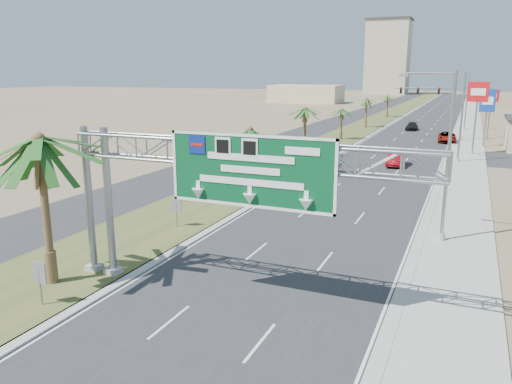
{
  "coord_description": "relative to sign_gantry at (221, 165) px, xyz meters",
  "views": [
    {
      "loc": [
        8.51,
        -8.57,
        9.83
      ],
      "look_at": [
        -0.83,
        13.19,
        4.2
      ],
      "focal_mm": 35.0,
      "sensor_mm": 36.0,
      "label": 1
    }
  ],
  "objects": [
    {
      "name": "building_distant_left",
      "position": [
        -43.94,
        150.07,
        -3.06
      ],
      "size": [
        24.0,
        14.0,
        6.0
      ],
      "primitive_type": "cube",
      "color": "#CCB68A",
      "rests_on": "ground"
    },
    {
      "name": "median_signback_a",
      "position": [
        -6.74,
        -3.93,
        -4.61
      ],
      "size": [
        0.75,
        0.08,
        2.08
      ],
      "color": "gray",
      "rests_on": "ground"
    },
    {
      "name": "sidewalk_right",
      "position": [
        9.56,
        100.07,
        -6.01
      ],
      "size": [
        4.0,
        300.0,
        0.1
      ],
      "primitive_type": "cube",
      "color": "#9E9B93",
      "rests_on": "ground"
    },
    {
      "name": "median_signback_b",
      "position": [
        -7.44,
        8.07,
        -4.61
      ],
      "size": [
        0.75,
        0.08,
        2.08
      ],
      "color": "gray",
      "rests_on": "ground"
    },
    {
      "name": "palm_near",
      "position": [
        -8.14,
        -1.93,
        0.87
      ],
      "size": [
        5.7,
        5.7,
        8.35
      ],
      "color": "brown",
      "rests_on": "ground"
    },
    {
      "name": "road",
      "position": [
        1.06,
        100.07,
        -6.05
      ],
      "size": [
        12.0,
        300.0,
        0.02
      ],
      "primitive_type": "cube",
      "color": "#28282B",
      "rests_on": "ground"
    },
    {
      "name": "palm_row_f",
      "position": [
        -8.44,
        100.07,
        -1.35
      ],
      "size": [
        3.99,
        3.99,
        5.75
      ],
      "color": "brown",
      "rests_on": "ground"
    },
    {
      "name": "opposing_road",
      "position": [
        -15.94,
        100.07,
        -6.05
      ],
      "size": [
        8.0,
        300.0,
        0.02
      ],
      "primitive_type": "cube",
      "color": "#28282B",
      "rests_on": "ground"
    },
    {
      "name": "sign_gantry",
      "position": [
        0.0,
        0.0,
        0.0
      ],
      "size": [
        16.75,
        1.24,
        7.5
      ],
      "color": "gray",
      "rests_on": "ground"
    },
    {
      "name": "car_right_lane",
      "position": [
        6.56,
        59.65,
        -5.32
      ],
      "size": [
        2.79,
        5.46,
        1.47
      ],
      "primitive_type": "imported",
      "rotation": [
        0.0,
        0.0,
        0.07
      ],
      "color": "gray",
      "rests_on": "ground"
    },
    {
      "name": "palm_row_d",
      "position": [
        -8.44,
        56.07,
        -1.64
      ],
      "size": [
        3.99,
        3.99,
        5.45
      ],
      "color": "brown",
      "rests_on": "ground"
    },
    {
      "name": "pole_sign_red_near",
      "position": [
        10.06,
        48.65,
        1.09
      ],
      "size": [
        2.42,
        0.68,
        9.08
      ],
      "color": "gray",
      "rests_on": "ground"
    },
    {
      "name": "palm_row_e",
      "position": [
        -8.44,
        75.07,
        -0.97
      ],
      "size": [
        3.99,
        3.99,
        6.15
      ],
      "color": "brown",
      "rests_on": "ground"
    },
    {
      "name": "car_far",
      "position": [
        -0.03,
        74.2,
        -5.39
      ],
      "size": [
        1.87,
        4.58,
        1.33
      ],
      "primitive_type": "imported",
      "rotation": [
        0.0,
        0.0,
        0.0
      ],
      "color": "black",
      "rests_on": "ground"
    },
    {
      "name": "car_left_lane",
      "position": [
        -4.37,
        32.92,
        -5.29
      ],
      "size": [
        1.93,
        4.54,
        1.53
      ],
      "primitive_type": "imported",
      "rotation": [
        0.0,
        0.0,
        0.03
      ],
      "color": "black",
      "rests_on": "ground"
    },
    {
      "name": "palm_row_c",
      "position": [
        -8.44,
        38.07,
        -0.39
      ],
      "size": [
        3.99,
        3.99,
        6.75
      ],
      "color": "brown",
      "rests_on": "ground"
    },
    {
      "name": "median_grass",
      "position": [
        -8.94,
        100.07,
        -6.0
      ],
      "size": [
        7.0,
        300.0,
        0.12
      ],
      "primitive_type": "cube",
      "color": "#3E4F23",
      "rests_on": "ground"
    },
    {
      "name": "streetlight_far",
      "position": [
        8.36,
        78.07,
        -1.36
      ],
      "size": [
        3.27,
        0.44,
        10.0
      ],
      "color": "gray",
      "rests_on": "ground"
    },
    {
      "name": "car_mid_lane",
      "position": [
        2.42,
        36.92,
        -5.28
      ],
      "size": [
        1.79,
        4.78,
        1.56
      ],
      "primitive_type": "imported",
      "rotation": [
        0.0,
        0.0,
        0.03
      ],
      "color": "maroon",
      "rests_on": "ground"
    },
    {
      "name": "pole_sign_blue",
      "position": [
        11.4,
        56.3,
        -0.1
      ],
      "size": [
        2.01,
        0.44,
        7.99
      ],
      "color": "gray",
      "rests_on": "ground"
    },
    {
      "name": "streetlight_mid",
      "position": [
        8.36,
        42.07,
        -1.36
      ],
      "size": [
        3.27,
        0.44,
        10.0
      ],
      "color": "gray",
      "rests_on": "ground"
    },
    {
      "name": "tower_distant",
      "position": [
        -30.94,
        240.07,
        11.44
      ],
      "size": [
        20.0,
        16.0,
        35.0
      ],
      "primitive_type": "cube",
      "color": "#B8A98B",
      "rests_on": "ground"
    },
    {
      "name": "palm_row_b",
      "position": [
        -8.44,
        22.07,
        -1.16
      ],
      "size": [
        3.99,
        3.99,
        5.95
      ],
      "color": "brown",
      "rests_on": "ground"
    },
    {
      "name": "pole_sign_red_far",
      "position": [
        12.08,
        66.83,
        -0.03
      ],
      "size": [
        2.21,
        0.45,
        7.67
      ],
      "color": "gray",
      "rests_on": "ground"
    },
    {
      "name": "signal_mast",
      "position": [
        6.23,
        62.05,
        -1.21
      ],
      "size": [
        10.28,
        0.71,
        8.0
      ],
      "color": "gray",
      "rests_on": "ground"
    },
    {
      "name": "streetlight_near",
      "position": [
        8.36,
        12.07,
        -1.36
      ],
      "size": [
        3.27,
        0.44,
        10.0
      ],
      "color": "gray",
      "rests_on": "ground"
    }
  ]
}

